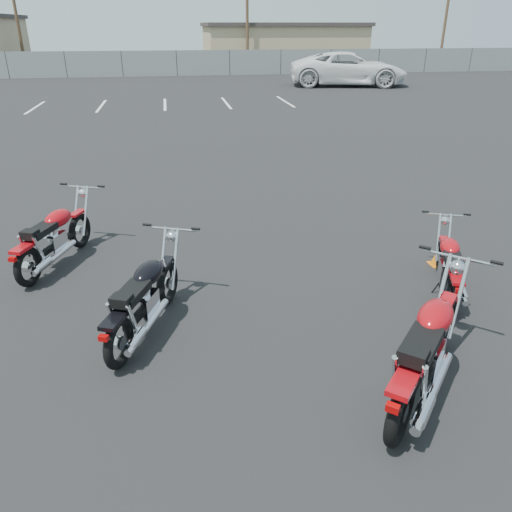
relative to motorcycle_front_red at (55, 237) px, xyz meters
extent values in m
plane|color=black|center=(2.75, -2.19, -0.47)|extent=(120.00, 120.00, 0.00)
torus|color=black|center=(0.26, 0.69, -0.17)|extent=(0.32, 0.60, 0.60)
cylinder|color=silver|center=(0.26, 0.69, -0.17)|extent=(0.15, 0.19, 0.16)
torus|color=black|center=(-0.27, -0.67, -0.17)|extent=(0.32, 0.60, 0.60)
cylinder|color=silver|center=(-0.27, -0.67, -0.17)|extent=(0.15, 0.19, 0.16)
cube|color=black|center=(-0.01, 0.01, -0.13)|extent=(0.48, 1.02, 0.06)
cube|color=silver|center=(-0.02, -0.04, -0.07)|extent=(0.40, 0.46, 0.30)
cylinder|color=silver|center=(-0.02, -0.04, 0.11)|extent=(0.28, 0.31, 0.27)
ellipsoid|color=#A90A10|center=(0.06, 0.18, 0.25)|extent=(0.50, 0.65, 0.26)
cube|color=black|center=(-0.12, -0.27, 0.23)|extent=(0.45, 0.61, 0.10)
cube|color=black|center=(-0.21, -0.50, 0.27)|extent=(0.27, 0.25, 0.12)
cube|color=#A90A10|center=(-0.28, -0.69, 0.14)|extent=(0.32, 0.46, 0.05)
cube|color=#A90A10|center=(0.26, 0.69, 0.14)|extent=(0.25, 0.37, 0.04)
cylinder|color=silver|center=(-0.11, -0.57, 0.08)|extent=(0.11, 0.19, 0.39)
cylinder|color=silver|center=(-0.33, -0.48, 0.08)|extent=(0.11, 0.19, 0.39)
cylinder|color=silver|center=(0.03, -0.33, -0.19)|extent=(0.49, 1.06, 0.13)
cylinder|color=silver|center=(-0.08, -0.63, -0.17)|extent=(0.24, 0.38, 0.13)
cylinder|color=silver|center=(0.39, 0.77, 0.15)|extent=(0.19, 0.39, 0.79)
cylinder|color=silver|center=(0.22, 0.83, 0.15)|extent=(0.19, 0.39, 0.79)
sphere|color=silver|center=(0.36, 0.95, 0.41)|extent=(0.21, 0.21, 0.16)
cylinder|color=silver|center=(0.37, 0.97, 0.51)|extent=(0.67, 0.29, 0.03)
cylinder|color=black|center=(0.69, 0.82, 0.55)|extent=(0.13, 0.08, 0.04)
cylinder|color=black|center=(0.04, 1.08, 0.55)|extent=(0.13, 0.08, 0.04)
cylinder|color=black|center=(-0.17, -0.03, -0.32)|extent=(0.16, 0.08, 0.30)
cube|color=#990505|center=(-0.38, -0.93, 0.08)|extent=(0.12, 0.09, 0.06)
torus|color=black|center=(1.73, -1.52, -0.17)|extent=(0.33, 0.60, 0.60)
cylinder|color=silver|center=(1.73, -1.52, -0.17)|extent=(0.15, 0.19, 0.16)
torus|color=black|center=(1.19, -2.86, -0.17)|extent=(0.33, 0.60, 0.60)
cylinder|color=silver|center=(1.19, -2.86, -0.17)|extent=(0.15, 0.19, 0.16)
cube|color=black|center=(1.46, -2.19, -0.13)|extent=(0.49, 1.01, 0.06)
cube|color=silver|center=(1.44, -2.23, -0.07)|extent=(0.40, 0.46, 0.30)
cylinder|color=silver|center=(1.44, -2.23, 0.11)|extent=(0.28, 0.31, 0.26)
ellipsoid|color=black|center=(1.53, -2.02, 0.25)|extent=(0.50, 0.65, 0.26)
cube|color=black|center=(1.35, -2.47, 0.23)|extent=(0.45, 0.61, 0.10)
cube|color=black|center=(1.25, -2.70, 0.27)|extent=(0.27, 0.25, 0.12)
cube|color=black|center=(1.18, -2.88, 0.14)|extent=(0.33, 0.46, 0.05)
cube|color=black|center=(1.73, -1.52, 0.14)|extent=(0.25, 0.36, 0.04)
cylinder|color=silver|center=(1.35, -2.77, 0.08)|extent=(0.12, 0.19, 0.39)
cylinder|color=silver|center=(1.13, -2.68, 0.08)|extent=(0.12, 0.19, 0.39)
cylinder|color=silver|center=(1.49, -2.53, -0.19)|extent=(0.50, 1.06, 0.13)
cylinder|color=silver|center=(1.37, -2.82, -0.17)|extent=(0.24, 0.37, 0.13)
cylinder|color=silver|center=(1.86, -1.44, 0.15)|extent=(0.19, 0.39, 0.79)
cylinder|color=silver|center=(1.69, -1.37, 0.15)|extent=(0.19, 0.39, 0.79)
sphere|color=silver|center=(1.84, -1.26, 0.41)|extent=(0.21, 0.21, 0.16)
cylinder|color=silver|center=(1.85, -1.24, 0.51)|extent=(0.66, 0.29, 0.03)
cylinder|color=black|center=(2.16, -1.39, 0.55)|extent=(0.12, 0.08, 0.04)
cylinder|color=black|center=(1.51, -1.12, 0.55)|extent=(0.12, 0.08, 0.04)
cylinder|color=black|center=(1.29, -2.23, -0.32)|extent=(0.15, 0.08, 0.30)
cube|color=#990505|center=(1.08, -3.12, 0.08)|extent=(0.12, 0.09, 0.06)
torus|color=black|center=(4.86, -3.23, -0.14)|extent=(0.53, 0.58, 0.67)
cylinder|color=silver|center=(4.86, -3.23, -0.14)|extent=(0.20, 0.21, 0.18)
torus|color=black|center=(3.79, -4.45, -0.14)|extent=(0.53, 0.58, 0.67)
cylinder|color=silver|center=(3.79, -4.45, -0.14)|extent=(0.20, 0.21, 0.18)
cube|color=black|center=(4.33, -3.84, -0.09)|extent=(0.86, 0.96, 0.07)
cube|color=silver|center=(4.29, -3.88, -0.03)|extent=(0.52, 0.53, 0.34)
cylinder|color=silver|center=(4.29, -3.88, 0.17)|extent=(0.35, 0.36, 0.30)
ellipsoid|color=#A90A10|center=(4.46, -3.69, 0.33)|extent=(0.68, 0.71, 0.29)
cube|color=black|center=(4.11, -4.09, 0.31)|extent=(0.62, 0.65, 0.11)
cube|color=black|center=(3.92, -4.30, 0.35)|extent=(0.32, 0.31, 0.13)
cube|color=#A90A10|center=(3.78, -4.46, 0.21)|extent=(0.46, 0.49, 0.06)
cube|color=#A90A10|center=(4.86, -3.23, 0.21)|extent=(0.36, 0.38, 0.04)
cylinder|color=silver|center=(4.01, -4.41, 0.14)|extent=(0.18, 0.19, 0.44)
cylinder|color=silver|center=(3.80, -4.23, 0.14)|extent=(0.18, 0.19, 0.44)
cylinder|color=silver|center=(4.24, -4.21, -0.16)|extent=(0.89, 0.99, 0.14)
cylinder|color=silver|center=(4.01, -4.48, -0.14)|extent=(0.36, 0.39, 0.15)
cylinder|color=silver|center=(5.03, -3.19, 0.22)|extent=(0.33, 0.37, 0.88)
cylinder|color=silver|center=(4.88, -3.06, 0.22)|extent=(0.33, 0.37, 0.88)
sphere|color=silver|center=(5.07, -2.99, 0.51)|extent=(0.25, 0.25, 0.18)
cylinder|color=silver|center=(5.08, -2.98, 0.62)|extent=(0.61, 0.54, 0.03)
cylinder|color=black|center=(5.36, -3.25, 0.67)|extent=(0.13, 0.12, 0.04)
cylinder|color=black|center=(4.78, -2.74, 0.67)|extent=(0.13, 0.12, 0.04)
cylinder|color=black|center=(4.14, -3.82, -0.31)|extent=(0.15, 0.14, 0.34)
cube|color=#990505|center=(3.59, -4.68, 0.14)|extent=(0.13, 0.12, 0.07)
torus|color=black|center=(5.92, -1.28, -0.21)|extent=(0.28, 0.52, 0.52)
cylinder|color=silver|center=(5.92, -1.28, -0.21)|extent=(0.13, 0.16, 0.14)
torus|color=black|center=(5.45, -2.46, -0.21)|extent=(0.28, 0.52, 0.52)
cylinder|color=silver|center=(5.45, -2.46, -0.21)|extent=(0.13, 0.16, 0.14)
cube|color=black|center=(5.69, -1.87, -0.18)|extent=(0.42, 0.88, 0.05)
cube|color=silver|center=(5.67, -1.91, -0.13)|extent=(0.35, 0.40, 0.26)
cylinder|color=silver|center=(5.67, -1.91, 0.03)|extent=(0.24, 0.27, 0.23)
ellipsoid|color=#A90A10|center=(5.75, -1.72, 0.15)|extent=(0.44, 0.57, 0.22)
cube|color=black|center=(5.59, -2.11, 0.14)|extent=(0.39, 0.53, 0.09)
cube|color=black|center=(5.51, -2.31, 0.17)|extent=(0.24, 0.22, 0.10)
cube|color=#A90A10|center=(5.45, -2.47, 0.06)|extent=(0.28, 0.40, 0.04)
cube|color=#A90A10|center=(5.92, -1.28, 0.06)|extent=(0.22, 0.32, 0.03)
cylinder|color=silver|center=(5.60, -2.37, 0.01)|extent=(0.10, 0.17, 0.34)
cylinder|color=silver|center=(5.40, -2.30, 0.01)|extent=(0.10, 0.17, 0.34)
cylinder|color=silver|center=(5.72, -2.16, -0.23)|extent=(0.43, 0.92, 0.11)
cylinder|color=silver|center=(5.62, -2.42, -0.21)|extent=(0.21, 0.33, 0.12)
cylinder|color=silver|center=(6.03, -1.21, 0.07)|extent=(0.16, 0.34, 0.69)
cylinder|color=silver|center=(5.89, -1.15, 0.07)|extent=(0.16, 0.34, 0.69)
sphere|color=silver|center=(6.01, -1.05, 0.29)|extent=(0.18, 0.18, 0.14)
cylinder|color=silver|center=(6.02, -1.04, 0.38)|extent=(0.58, 0.25, 0.03)
cylinder|color=black|center=(6.30, -1.17, 0.42)|extent=(0.11, 0.07, 0.03)
cylinder|color=black|center=(5.73, -0.94, 0.42)|extent=(0.11, 0.07, 0.03)
cylinder|color=black|center=(5.54, -1.90, -0.34)|extent=(0.14, 0.07, 0.26)
cube|color=#990505|center=(5.36, -2.68, 0.01)|extent=(0.10, 0.08, 0.05)
cone|color=orange|center=(6.02, -1.03, -0.32)|extent=(0.23, 0.23, 0.28)
cube|color=orange|center=(6.02, -1.03, -0.47)|extent=(0.25, 0.25, 0.01)
cube|color=slate|center=(2.75, 32.81, 0.43)|extent=(80.00, 0.04, 1.80)
cylinder|color=black|center=(-9.25, 32.81, 0.43)|extent=(0.06, 0.06, 1.80)
cylinder|color=black|center=(-5.25, 32.81, 0.43)|extent=(0.06, 0.06, 1.80)
cylinder|color=black|center=(-1.25, 32.81, 0.43)|extent=(0.06, 0.06, 1.80)
cylinder|color=black|center=(2.75, 32.81, 0.43)|extent=(0.06, 0.06, 1.80)
cylinder|color=black|center=(6.75, 32.81, 0.43)|extent=(0.06, 0.06, 1.80)
cylinder|color=black|center=(10.75, 32.81, 0.43)|extent=(0.06, 0.06, 1.80)
cylinder|color=black|center=(14.75, 32.81, 0.43)|extent=(0.06, 0.06, 1.80)
cylinder|color=black|center=(18.75, 32.81, 0.43)|extent=(0.06, 0.06, 1.80)
cylinder|color=black|center=(22.75, 32.81, 0.43)|extent=(0.06, 0.06, 1.80)
cylinder|color=black|center=(26.75, 32.81, 0.43)|extent=(0.06, 0.06, 1.80)
cube|color=tan|center=(12.75, 41.81, 1.23)|extent=(14.00, 9.00, 3.40)
cube|color=#3C3632|center=(12.75, 41.81, 3.08)|extent=(14.40, 9.40, 0.30)
cylinder|color=#4A3322|center=(-9.25, 37.81, 4.03)|extent=(0.24, 0.24, 9.00)
cylinder|color=#4A3322|center=(8.75, 36.81, 4.03)|extent=(0.24, 0.24, 9.00)
cylinder|color=#4A3322|center=(26.75, 37.81, 4.03)|extent=(0.24, 0.24, 9.00)
cube|color=silver|center=(-4.25, 17.81, -0.47)|extent=(0.12, 4.00, 0.01)
cube|color=silver|center=(-1.25, 17.81, -0.47)|extent=(0.12, 4.00, 0.01)
cube|color=silver|center=(1.75, 17.81, -0.47)|extent=(0.12, 4.00, 0.01)
cube|color=silver|center=(4.75, 17.81, -0.47)|extent=(0.12, 4.00, 0.01)
cube|color=silver|center=(7.75, 17.81, -0.47)|extent=(0.12, 4.00, 0.01)
imported|color=silver|center=(13.22, 24.21, 1.11)|extent=(5.07, 8.89, 3.18)
camera|label=1|loc=(1.92, -7.68, 3.04)|focal=35.00mm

